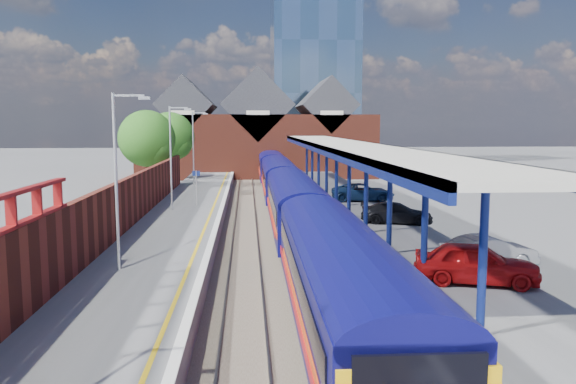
% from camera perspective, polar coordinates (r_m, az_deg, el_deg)
% --- Properties ---
extents(ground, '(240.00, 240.00, 0.00)m').
position_cam_1_polar(ground, '(46.92, -2.49, -1.44)').
color(ground, '#5B5B5E').
rests_on(ground, ground).
extents(ballast_bed, '(6.00, 76.00, 0.06)m').
position_cam_1_polar(ballast_bed, '(37.05, -2.03, -3.63)').
color(ballast_bed, '#473D33').
rests_on(ballast_bed, ground).
extents(rails, '(4.51, 76.00, 0.14)m').
position_cam_1_polar(rails, '(37.04, -2.03, -3.49)').
color(rails, slate).
rests_on(rails, ground).
extents(left_platform, '(5.00, 76.00, 1.00)m').
position_cam_1_polar(left_platform, '(37.18, -10.55, -2.97)').
color(left_platform, '#565659').
rests_on(left_platform, ground).
extents(right_platform, '(6.00, 76.00, 1.00)m').
position_cam_1_polar(right_platform, '(37.67, 7.14, -2.78)').
color(right_platform, '#565659').
rests_on(right_platform, ground).
extents(coping_left, '(0.30, 76.00, 0.05)m').
position_cam_1_polar(coping_left, '(36.90, -6.93, -2.15)').
color(coping_left, silver).
rests_on(coping_left, left_platform).
extents(coping_right, '(0.30, 76.00, 0.05)m').
position_cam_1_polar(coping_right, '(37.13, 2.83, -2.05)').
color(coping_right, silver).
rests_on(coping_right, right_platform).
extents(yellow_line, '(0.14, 76.00, 0.01)m').
position_cam_1_polar(yellow_line, '(36.94, -7.86, -2.18)').
color(yellow_line, yellow).
rests_on(yellow_line, left_platform).
extents(train, '(2.92, 65.92, 3.45)m').
position_cam_1_polar(train, '(41.91, -0.27, 0.49)').
color(train, '#0C0B51').
rests_on(train, ground).
extents(canopy, '(4.50, 52.00, 4.48)m').
position_cam_1_polar(canopy, '(38.99, 5.93, 4.59)').
color(canopy, navy).
rests_on(canopy, right_platform).
extents(lamp_post_b, '(1.48, 0.18, 7.00)m').
position_cam_1_polar(lamp_post_b, '(23.03, -16.77, 2.13)').
color(lamp_post_b, '#A5A8AA').
rests_on(lamp_post_b, left_platform).
extents(lamp_post_c, '(1.48, 0.18, 7.00)m').
position_cam_1_polar(lamp_post_c, '(38.78, -11.64, 4.09)').
color(lamp_post_c, '#A5A8AA').
rests_on(lamp_post_c, left_platform).
extents(lamp_post_d, '(1.48, 0.18, 7.00)m').
position_cam_1_polar(lamp_post_d, '(54.67, -9.47, 4.91)').
color(lamp_post_d, '#A5A8AA').
rests_on(lamp_post_d, left_platform).
extents(platform_sign, '(0.55, 0.08, 2.50)m').
position_cam_1_polar(platform_sign, '(40.78, -9.30, 1.03)').
color(platform_sign, '#A5A8AA').
rests_on(platform_sign, left_platform).
extents(brick_wall, '(0.35, 50.00, 3.86)m').
position_cam_1_polar(brick_wall, '(31.00, -16.73, -1.45)').
color(brick_wall, maroon).
rests_on(brick_wall, left_platform).
extents(station_building, '(30.00, 12.12, 13.78)m').
position_cam_1_polar(station_building, '(74.43, -3.15, 5.84)').
color(station_building, maroon).
rests_on(station_building, ground).
extents(glass_tower, '(14.20, 14.20, 40.30)m').
position_cam_1_polar(glass_tower, '(97.99, 2.61, 14.74)').
color(glass_tower, '#445D75').
rests_on(glass_tower, ground).
extents(tree_near, '(5.20, 5.20, 8.10)m').
position_cam_1_polar(tree_near, '(53.10, -13.99, 5.13)').
color(tree_near, '#382314').
rests_on(tree_near, ground).
extents(tree_far, '(5.20, 5.20, 8.10)m').
position_cam_1_polar(tree_far, '(60.86, -11.78, 5.39)').
color(tree_far, '#382314').
rests_on(tree_far, ground).
extents(parked_car_red, '(4.79, 3.04, 1.52)m').
position_cam_1_polar(parked_car_red, '(21.76, 18.56, -6.84)').
color(parked_car_red, '#AD0E10').
rests_on(parked_car_red, right_platform).
extents(parked_car_silver, '(3.93, 1.70, 1.26)m').
position_cam_1_polar(parked_car_silver, '(24.49, 19.72, -5.68)').
color(parked_car_silver, '#AAA9AE').
rests_on(parked_car_silver, right_platform).
extents(parked_car_dark, '(4.48, 2.73, 1.21)m').
position_cam_1_polar(parked_car_dark, '(33.67, 10.97, -2.09)').
color(parked_car_dark, black).
rests_on(parked_car_dark, right_platform).
extents(parked_car_blue, '(4.91, 2.55, 1.32)m').
position_cam_1_polar(parked_car_blue, '(43.07, 7.61, -0.01)').
color(parked_car_blue, navy).
rests_on(parked_car_blue, right_platform).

